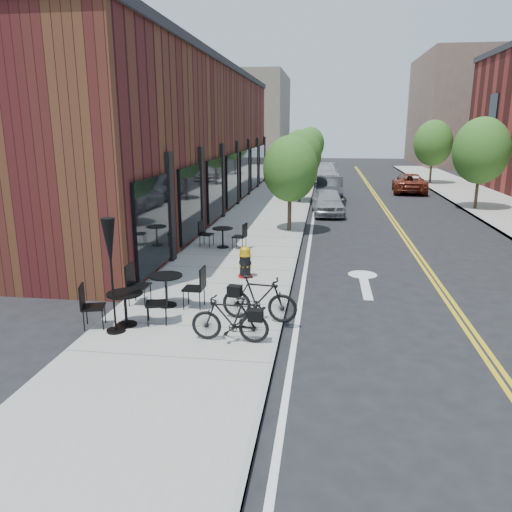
{
  "coord_description": "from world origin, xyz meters",
  "views": [
    {
      "loc": [
        0.82,
        -11.16,
        4.25
      ],
      "look_at": [
        -0.9,
        1.21,
        1.0
      ],
      "focal_mm": 35.0,
      "sensor_mm": 36.0,
      "label": 1
    }
  ],
  "objects_px": {
    "parked_car_a": "(328,202)",
    "bicycle_left": "(230,319)",
    "patio_umbrella": "(110,252)",
    "parked_car_far": "(409,183)",
    "parked_car_c": "(326,172)",
    "fire_hydrant": "(245,262)",
    "bistro_set_a": "(125,304)",
    "parked_car_b": "(329,189)",
    "bicycle_right": "(259,298)",
    "bistro_set_b": "(166,286)",
    "bistro_set_c": "(223,235)"
  },
  "relations": [
    {
      "from": "bicycle_left",
      "to": "bicycle_right",
      "type": "xyz_separation_m",
      "value": [
        0.43,
        1.17,
        0.04
      ]
    },
    {
      "from": "bistro_set_b",
      "to": "bistro_set_c",
      "type": "xyz_separation_m",
      "value": [
        0.13,
        5.97,
        -0.04
      ]
    },
    {
      "from": "fire_hydrant",
      "to": "bistro_set_a",
      "type": "height_order",
      "value": "bistro_set_a"
    },
    {
      "from": "bistro_set_b",
      "to": "parked_car_a",
      "type": "height_order",
      "value": "parked_car_a"
    },
    {
      "from": "parked_car_a",
      "to": "parked_car_c",
      "type": "bearing_deg",
      "value": 86.58
    },
    {
      "from": "bicycle_left",
      "to": "bistro_set_a",
      "type": "height_order",
      "value": "bistro_set_a"
    },
    {
      "from": "parked_car_c",
      "to": "parked_car_a",
      "type": "bearing_deg",
      "value": -91.15
    },
    {
      "from": "bistro_set_a",
      "to": "bistro_set_b",
      "type": "distance_m",
      "value": 1.37
    },
    {
      "from": "bicycle_left",
      "to": "bicycle_right",
      "type": "relative_size",
      "value": 0.93
    },
    {
      "from": "bicycle_left",
      "to": "parked_car_a",
      "type": "height_order",
      "value": "parked_car_a"
    },
    {
      "from": "parked_car_c",
      "to": "parked_car_far",
      "type": "xyz_separation_m",
      "value": [
        5.5,
        -6.48,
        -0.07
      ]
    },
    {
      "from": "parked_car_far",
      "to": "bicycle_right",
      "type": "bearing_deg",
      "value": 79.16
    },
    {
      "from": "bistro_set_b",
      "to": "patio_umbrella",
      "type": "distance_m",
      "value": 2.13
    },
    {
      "from": "patio_umbrella",
      "to": "parked_car_far",
      "type": "xyz_separation_m",
      "value": [
        9.69,
        24.99,
        -1.21
      ]
    },
    {
      "from": "bistro_set_a",
      "to": "parked_car_b",
      "type": "height_order",
      "value": "parked_car_b"
    },
    {
      "from": "bicycle_right",
      "to": "parked_car_far",
      "type": "xyz_separation_m",
      "value": [
        6.82,
        23.97,
        0.0
      ]
    },
    {
      "from": "bicycle_right",
      "to": "parked_car_a",
      "type": "xyz_separation_m",
      "value": [
        1.49,
        14.62,
        0.01
      ]
    },
    {
      "from": "bistro_set_b",
      "to": "parked_car_c",
      "type": "bearing_deg",
      "value": 84.56
    },
    {
      "from": "fire_hydrant",
      "to": "bicycle_left",
      "type": "distance_m",
      "value": 4.38
    },
    {
      "from": "bicycle_right",
      "to": "bistro_set_c",
      "type": "xyz_separation_m",
      "value": [
        -2.17,
        6.59,
        -0.05
      ]
    },
    {
      "from": "bistro_set_c",
      "to": "parked_car_b",
      "type": "relative_size",
      "value": 0.4
    },
    {
      "from": "bicycle_left",
      "to": "parked_car_c",
      "type": "bearing_deg",
      "value": 178.68
    },
    {
      "from": "bistro_set_b",
      "to": "fire_hydrant",
      "type": "bearing_deg",
      "value": 61.61
    },
    {
      "from": "fire_hydrant",
      "to": "bicycle_left",
      "type": "xyz_separation_m",
      "value": [
        0.4,
        -4.36,
        0.04
      ]
    },
    {
      "from": "parked_car_b",
      "to": "parked_car_c",
      "type": "relative_size",
      "value": 0.89
    },
    {
      "from": "parked_car_b",
      "to": "fire_hydrant",
      "type": "bearing_deg",
      "value": -98.53
    },
    {
      "from": "fire_hydrant",
      "to": "bistro_set_a",
      "type": "relative_size",
      "value": 0.51
    },
    {
      "from": "parked_car_a",
      "to": "parked_car_far",
      "type": "distance_m",
      "value": 10.76
    },
    {
      "from": "patio_umbrella",
      "to": "bicycle_left",
      "type": "bearing_deg",
      "value": -3.48
    },
    {
      "from": "parked_car_b",
      "to": "parked_car_c",
      "type": "xyz_separation_m",
      "value": [
        -0.26,
        11.32,
        -0.01
      ]
    },
    {
      "from": "bistro_set_a",
      "to": "bistro_set_c",
      "type": "xyz_separation_m",
      "value": [
        0.62,
        7.25,
        -0.02
      ]
    },
    {
      "from": "bistro_set_c",
      "to": "parked_car_far",
      "type": "height_order",
      "value": "parked_car_far"
    },
    {
      "from": "fire_hydrant",
      "to": "parked_car_c",
      "type": "xyz_separation_m",
      "value": [
        2.15,
        27.27,
        0.14
      ]
    },
    {
      "from": "parked_car_a",
      "to": "parked_car_b",
      "type": "distance_m",
      "value": 4.52
    },
    {
      "from": "bicycle_right",
      "to": "patio_umbrella",
      "type": "bearing_deg",
      "value": 116.86
    },
    {
      "from": "bistro_set_c",
      "to": "patio_umbrella",
      "type": "height_order",
      "value": "patio_umbrella"
    },
    {
      "from": "bistro_set_a",
      "to": "parked_car_a",
      "type": "relative_size",
      "value": 0.48
    },
    {
      "from": "bistro_set_a",
      "to": "bistro_set_b",
      "type": "relative_size",
      "value": 0.99
    },
    {
      "from": "bistro_set_c",
      "to": "parked_car_c",
      "type": "relative_size",
      "value": 0.36
    },
    {
      "from": "bistro_set_a",
      "to": "parked_car_b",
      "type": "xyz_separation_m",
      "value": [
        4.36,
        19.8,
        0.11
      ]
    },
    {
      "from": "parked_car_a",
      "to": "bicycle_left",
      "type": "bearing_deg",
      "value": -100.96
    },
    {
      "from": "bicycle_left",
      "to": "bistro_set_a",
      "type": "xyz_separation_m",
      "value": [
        -2.36,
        0.51,
        0.01
      ]
    },
    {
      "from": "fire_hydrant",
      "to": "patio_umbrella",
      "type": "bearing_deg",
      "value": -104.01
    },
    {
      "from": "fire_hydrant",
      "to": "parked_car_far",
      "type": "distance_m",
      "value": 22.14
    },
    {
      "from": "fire_hydrant",
      "to": "parked_car_b",
      "type": "height_order",
      "value": "parked_car_b"
    },
    {
      "from": "bicycle_right",
      "to": "bistro_set_b",
      "type": "height_order",
      "value": "bicycle_right"
    },
    {
      "from": "patio_umbrella",
      "to": "parked_car_c",
      "type": "bearing_deg",
      "value": 82.41
    },
    {
      "from": "bistro_set_b",
      "to": "parked_car_b",
      "type": "distance_m",
      "value": 18.92
    },
    {
      "from": "bistro_set_b",
      "to": "parked_car_far",
      "type": "bearing_deg",
      "value": 70.14
    },
    {
      "from": "bicycle_left",
      "to": "parked_car_c",
      "type": "xyz_separation_m",
      "value": [
        1.75,
        31.62,
        0.11
      ]
    }
  ]
}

